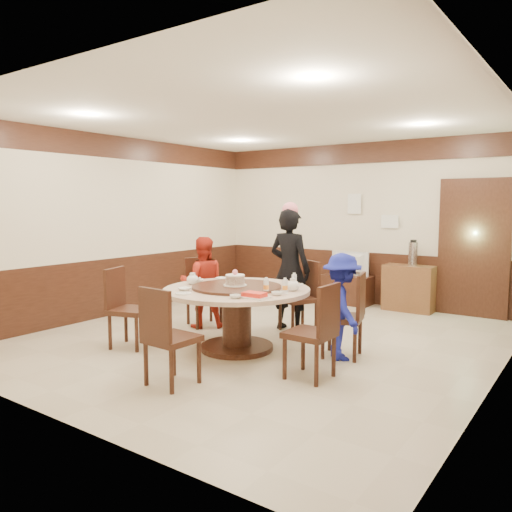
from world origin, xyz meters
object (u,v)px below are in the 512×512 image
Objects in this scene: banquet_table at (237,306)px; television at (348,264)px; shrimp_platter at (254,296)px; birthday_cake at (235,280)px; person_blue at (342,306)px; thermos at (413,254)px; tv_stand at (347,289)px; side_cabinet at (409,288)px; person_standing at (290,270)px; person_red at (202,282)px.

banquet_table is 2.40× the size of television.
television is (-0.10, 3.34, 0.18)m from banquet_table.
banquet_table is 3.35m from television.
birthday_cake is at bearing 144.99° from shrimp_platter.
person_blue is 3.00m from thermos.
banquet_table is at bearing 64.26° from person_blue.
birthday_cake is at bearing -88.59° from tv_stand.
birthday_cake reaches higher than side_cabinet.
person_blue is (1.18, 0.40, 0.07)m from banquet_table.
television is (-0.00, 0.00, 0.46)m from tv_stand.
person_standing is at bearing 88.16° from birthday_cake.
birthday_cake is 3.40m from tv_stand.
tv_stand is at bearing -86.28° from person_standing.
shrimp_platter reaches higher than banquet_table.
person_blue is at bearing 50.99° from shrimp_platter.
television is 1.13m from side_cabinet.
person_red reaches higher than banquet_table.
birthday_cake is 0.74× the size of thermos.
person_blue is (1.17, -0.79, -0.24)m from person_standing.
person_red is 1.78× the size of television.
thermos is (1.13, 0.03, 0.69)m from tv_stand.
thermos reaches higher than birthday_cake.
shrimp_platter is at bearing 96.76° from person_blue.
banquet_table is at bearing -88.25° from tv_stand.
television is at bearing 180.00° from tv_stand.
thermos is (1.13, 0.03, 0.23)m from television.
person_blue is (2.25, -0.20, -0.04)m from person_red.
birthday_cake is at bearing 88.68° from person_standing.
television reaches higher than tv_stand.
person_standing is 2.11× the size of side_cabinet.
shrimp_platter is 3.79m from television.
banquet_table is 1.23m from person_red.
thermos is (0.05, 0.00, 0.56)m from side_cabinet.
birthday_cake reaches higher than banquet_table.
shrimp_platter is at bearing 106.18° from television.
shrimp_platter is (1.61, -0.99, 0.13)m from person_red.
person_standing is 2.16m from television.
person_standing reaches higher than banquet_table.
banquet_table reaches higher than tv_stand.
person_blue is 3.17× the size of thermos.
person_standing is at bearing 11.70° from person_blue.
banquet_table is 0.71m from shrimp_platter.
banquet_table is 3.51m from side_cabinet.
television is 1.15m from thermos.
birthday_cake is at bearing 64.20° from person_blue.
person_standing reaches higher than thermos.
birthday_cake reaches higher than tv_stand.
person_blue is at bearing -86.94° from thermos.
television is (-0.12, 2.16, -0.13)m from person_standing.
person_red is 1.07× the size of person_blue.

